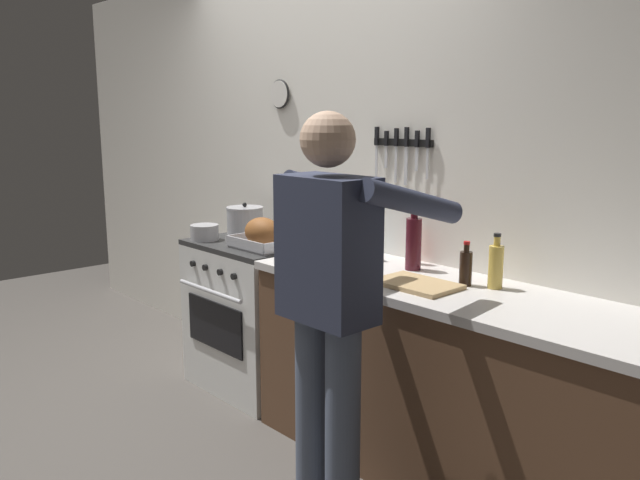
{
  "coord_description": "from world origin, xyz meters",
  "views": [
    {
      "loc": [
        2.83,
        -1.3,
        1.65
      ],
      "look_at": [
        0.49,
        0.85,
        1.03
      ],
      "focal_mm": 36.49,
      "sensor_mm": 36.0,
      "label": 1
    }
  ],
  "objects_px": {
    "bottle_dish_soap": "(364,240)",
    "bottle_soy_sauce": "(466,267)",
    "bottle_hot_sauce": "(415,247)",
    "bottle_cooking_oil": "(496,266)",
    "stock_pot": "(245,221)",
    "cutting_board": "(417,284)",
    "stove": "(258,314)",
    "roasting_pan": "(263,235)",
    "bottle_wine_red": "(414,242)",
    "saucepan": "(205,232)",
    "person_cook": "(331,296)"
  },
  "relations": [
    {
      "from": "stove",
      "to": "roasting_pan",
      "type": "distance_m",
      "value": 0.57
    },
    {
      "from": "stove",
      "to": "bottle_dish_soap",
      "type": "xyz_separation_m",
      "value": [
        0.76,
        0.12,
        0.55
      ]
    },
    {
      "from": "stock_pot",
      "to": "bottle_wine_red",
      "type": "relative_size",
      "value": 0.72
    },
    {
      "from": "cutting_board",
      "to": "bottle_wine_red",
      "type": "height_order",
      "value": "bottle_wine_red"
    },
    {
      "from": "person_cook",
      "to": "stock_pot",
      "type": "relative_size",
      "value": 7.16
    },
    {
      "from": "stock_pot",
      "to": "bottle_soy_sauce",
      "type": "xyz_separation_m",
      "value": [
        1.67,
        -0.01,
        -0.01
      ]
    },
    {
      "from": "saucepan",
      "to": "bottle_soy_sauce",
      "type": "bearing_deg",
      "value": 9.32
    },
    {
      "from": "person_cook",
      "to": "saucepan",
      "type": "relative_size",
      "value": 9.82
    },
    {
      "from": "cutting_board",
      "to": "bottle_hot_sauce",
      "type": "height_order",
      "value": "bottle_hot_sauce"
    },
    {
      "from": "bottle_dish_soap",
      "to": "bottle_hot_sauce",
      "type": "xyz_separation_m",
      "value": [
        0.25,
        0.12,
        -0.01
      ]
    },
    {
      "from": "roasting_pan",
      "to": "saucepan",
      "type": "distance_m",
      "value": 0.45
    },
    {
      "from": "person_cook",
      "to": "bottle_dish_soap",
      "type": "bearing_deg",
      "value": 26.82
    },
    {
      "from": "cutting_board",
      "to": "bottle_hot_sauce",
      "type": "xyz_separation_m",
      "value": [
        -0.29,
        0.34,
        0.08
      ]
    },
    {
      "from": "bottle_wine_red",
      "to": "roasting_pan",
      "type": "bearing_deg",
      "value": -165.78
    },
    {
      "from": "stock_pot",
      "to": "bottle_dish_soap",
      "type": "xyz_separation_m",
      "value": [
        1.0,
        0.03,
        0.01
      ]
    },
    {
      "from": "bottle_cooking_oil",
      "to": "bottle_wine_red",
      "type": "relative_size",
      "value": 0.75
    },
    {
      "from": "cutting_board",
      "to": "bottle_wine_red",
      "type": "bearing_deg",
      "value": 132.48
    },
    {
      "from": "bottle_cooking_oil",
      "to": "bottle_soy_sauce",
      "type": "bearing_deg",
      "value": -155.06
    },
    {
      "from": "saucepan",
      "to": "bottle_wine_red",
      "type": "height_order",
      "value": "bottle_wine_red"
    },
    {
      "from": "roasting_pan",
      "to": "bottle_wine_red",
      "type": "height_order",
      "value": "bottle_wine_red"
    },
    {
      "from": "person_cook",
      "to": "bottle_wine_red",
      "type": "distance_m",
      "value": 0.77
    },
    {
      "from": "bottle_wine_red",
      "to": "bottle_soy_sauce",
      "type": "bearing_deg",
      "value": -9.74
    },
    {
      "from": "bottle_soy_sauce",
      "to": "bottle_wine_red",
      "type": "height_order",
      "value": "bottle_wine_red"
    },
    {
      "from": "bottle_cooking_oil",
      "to": "bottle_hot_sauce",
      "type": "bearing_deg",
      "value": 168.35
    },
    {
      "from": "bottle_dish_soap",
      "to": "bottle_wine_red",
      "type": "relative_size",
      "value": 0.75
    },
    {
      "from": "saucepan",
      "to": "bottle_wine_red",
      "type": "relative_size",
      "value": 0.52
    },
    {
      "from": "bottle_hot_sauce",
      "to": "bottle_wine_red",
      "type": "height_order",
      "value": "bottle_wine_red"
    },
    {
      "from": "roasting_pan",
      "to": "cutting_board",
      "type": "xyz_separation_m",
      "value": [
        1.12,
        -0.0,
        -0.07
      ]
    },
    {
      "from": "stove",
      "to": "cutting_board",
      "type": "xyz_separation_m",
      "value": [
        1.29,
        -0.1,
        0.46
      ]
    },
    {
      "from": "bottle_dish_soap",
      "to": "bottle_soy_sauce",
      "type": "distance_m",
      "value": 0.67
    },
    {
      "from": "bottle_soy_sauce",
      "to": "bottle_hot_sauce",
      "type": "xyz_separation_m",
      "value": [
        -0.42,
        0.16,
        0.01
      ]
    },
    {
      "from": "cutting_board",
      "to": "bottle_dish_soap",
      "type": "height_order",
      "value": "bottle_dish_soap"
    },
    {
      "from": "person_cook",
      "to": "bottle_hot_sauce",
      "type": "distance_m",
      "value": 0.89
    },
    {
      "from": "stock_pot",
      "to": "cutting_board",
      "type": "distance_m",
      "value": 1.55
    },
    {
      "from": "stock_pot",
      "to": "bottle_soy_sauce",
      "type": "distance_m",
      "value": 1.67
    },
    {
      "from": "bottle_soy_sauce",
      "to": "saucepan",
      "type": "bearing_deg",
      "value": -170.68
    },
    {
      "from": "bottle_hot_sauce",
      "to": "bottle_cooking_oil",
      "type": "bearing_deg",
      "value": -11.65
    },
    {
      "from": "saucepan",
      "to": "bottle_cooking_oil",
      "type": "distance_m",
      "value": 1.83
    },
    {
      "from": "roasting_pan",
      "to": "bottle_dish_soap",
      "type": "relative_size",
      "value": 1.45
    },
    {
      "from": "stove",
      "to": "person_cook",
      "type": "relative_size",
      "value": 0.54
    },
    {
      "from": "bottle_cooking_oil",
      "to": "stock_pot",
      "type": "bearing_deg",
      "value": -178.68
    },
    {
      "from": "roasting_pan",
      "to": "cutting_board",
      "type": "relative_size",
      "value": 0.98
    },
    {
      "from": "stove",
      "to": "bottle_cooking_oil",
      "type": "relative_size",
      "value": 3.7
    },
    {
      "from": "roasting_pan",
      "to": "stock_pot",
      "type": "bearing_deg",
      "value": 156.46
    },
    {
      "from": "roasting_pan",
      "to": "stock_pot",
      "type": "height_order",
      "value": "stock_pot"
    },
    {
      "from": "stove",
      "to": "bottle_soy_sauce",
      "type": "distance_m",
      "value": 1.52
    },
    {
      "from": "person_cook",
      "to": "saucepan",
      "type": "bearing_deg",
      "value": 66.53
    },
    {
      "from": "person_cook",
      "to": "bottle_cooking_oil",
      "type": "relative_size",
      "value": 6.82
    },
    {
      "from": "person_cook",
      "to": "cutting_board",
      "type": "relative_size",
      "value": 4.61
    },
    {
      "from": "cutting_board",
      "to": "saucepan",
      "type": "bearing_deg",
      "value": -176.19
    }
  ]
}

